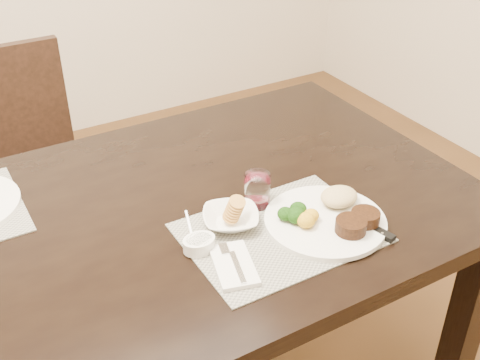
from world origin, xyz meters
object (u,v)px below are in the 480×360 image
chair_far (26,155)px  cracker_bowl (231,218)px  steak_knife (366,223)px  wine_glass_near (257,191)px  dinner_plate (331,217)px

chair_far → cracker_bowl: (0.30, -1.06, 0.27)m
chair_far → cracker_bowl: chair_far is taller
chair_far → steak_knife: size_ratio=3.44×
chair_far → wine_glass_near: size_ratio=9.84×
wine_glass_near → steak_knife: bearing=-48.9°
cracker_bowl → wine_glass_near: (0.10, 0.04, 0.02)m
steak_knife → dinner_plate: bearing=127.7°
cracker_bowl → wine_glass_near: size_ratio=1.99×
steak_knife → cracker_bowl: cracker_bowl is taller
chair_far → wine_glass_near: chair_far is taller
dinner_plate → cracker_bowl: bearing=163.5°
cracker_bowl → dinner_plate: bearing=-28.4°
wine_glass_near → dinner_plate: bearing=-53.5°
cracker_bowl → wine_glass_near: bearing=21.6°
dinner_plate → steak_knife: (0.07, -0.05, -0.01)m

